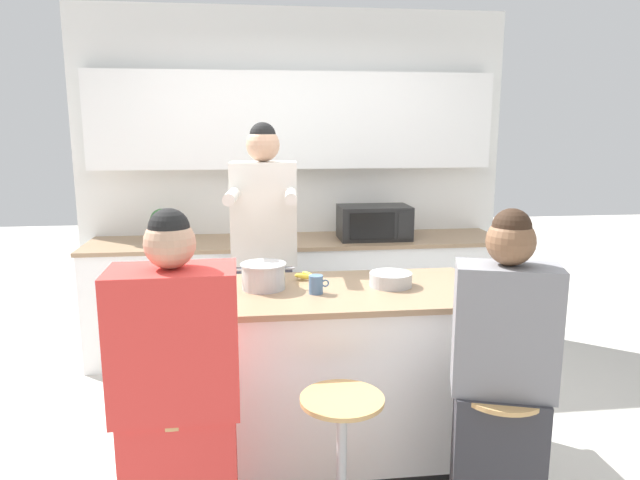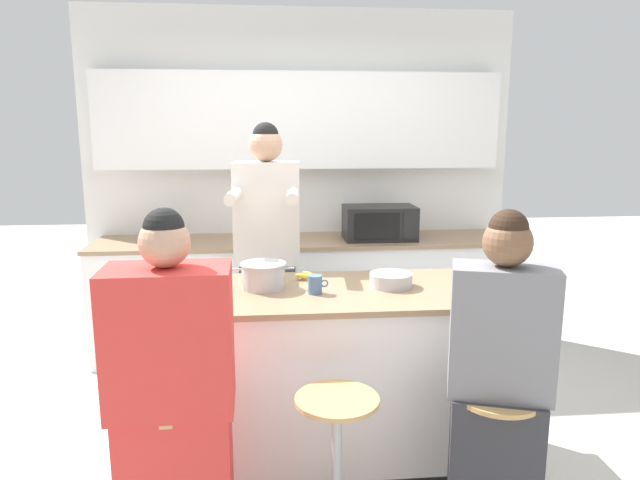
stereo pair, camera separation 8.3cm
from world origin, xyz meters
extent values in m
plane|color=beige|center=(0.00, 0.00, 0.00)|extent=(16.00, 16.00, 0.00)
cube|color=silver|center=(0.00, 1.86, 1.35)|extent=(3.47, 0.06, 2.70)
cube|color=white|center=(0.00, 1.75, 1.83)|extent=(3.19, 0.16, 0.75)
cube|color=white|center=(0.00, 1.51, 0.44)|extent=(3.19, 0.61, 0.88)
cube|color=#937556|center=(0.00, 1.51, 0.90)|extent=(3.22, 0.64, 0.03)
cube|color=black|center=(0.00, 0.00, 0.03)|extent=(1.57, 0.65, 0.06)
cube|color=white|center=(0.00, 0.00, 0.48)|extent=(1.65, 0.73, 0.85)
cube|color=#937556|center=(0.00, 0.00, 0.92)|extent=(1.69, 0.77, 0.03)
cylinder|color=#B7BABC|center=(-0.68, -0.66, 0.33)|extent=(0.04, 0.04, 0.63)
cylinder|color=tan|center=(-0.68, -0.66, 0.66)|extent=(0.35, 0.35, 0.02)
cylinder|color=#B7BABC|center=(0.00, -0.68, 0.33)|extent=(0.04, 0.04, 0.63)
cylinder|color=tan|center=(0.00, -0.68, 0.66)|extent=(0.35, 0.35, 0.02)
cylinder|color=#B7BABC|center=(0.68, -0.72, 0.33)|extent=(0.04, 0.04, 0.63)
cylinder|color=tan|center=(0.68, -0.72, 0.66)|extent=(0.35, 0.35, 0.02)
cube|color=#383842|center=(-0.28, 0.71, 0.46)|extent=(0.36, 0.24, 0.92)
cube|color=silver|center=(-0.28, 0.71, 1.24)|extent=(0.42, 0.25, 0.64)
cylinder|color=silver|center=(-0.47, 0.44, 1.38)|extent=(0.09, 0.36, 0.07)
cylinder|color=silver|center=(-0.13, 0.41, 1.38)|extent=(0.09, 0.36, 0.07)
sphere|color=tan|center=(-0.28, 0.71, 1.67)|extent=(0.22, 0.22, 0.21)
sphere|color=black|center=(-0.28, 0.71, 1.72)|extent=(0.17, 0.17, 0.16)
cube|color=red|center=(-0.66, -0.70, 0.96)|extent=(0.49, 0.30, 0.58)
sphere|color=tan|center=(-0.66, -0.70, 1.34)|extent=(0.20, 0.20, 0.20)
sphere|color=black|center=(-0.66, -0.70, 1.40)|extent=(0.16, 0.16, 0.16)
cube|color=#333338|center=(0.68, -0.70, 0.33)|extent=(0.44, 0.37, 0.67)
cube|color=slate|center=(0.68, -0.70, 0.94)|extent=(0.46, 0.34, 0.55)
sphere|color=brown|center=(0.68, -0.70, 1.32)|extent=(0.25, 0.25, 0.20)
sphere|color=black|center=(0.68, -0.70, 1.37)|extent=(0.20, 0.20, 0.16)
cylinder|color=#B7BABC|center=(-0.30, 0.06, 1.00)|extent=(0.23, 0.23, 0.13)
cylinder|color=#B7BABC|center=(-0.30, 0.06, 1.07)|extent=(0.24, 0.24, 0.01)
cylinder|color=#B7BABC|center=(-0.44, 0.06, 1.04)|extent=(0.05, 0.01, 0.01)
cylinder|color=#B7BABC|center=(-0.16, 0.06, 1.04)|extent=(0.05, 0.01, 0.01)
cylinder|color=#B7BABC|center=(0.37, 0.03, 0.97)|extent=(0.23, 0.23, 0.07)
cylinder|color=#DB4C51|center=(-0.64, -0.13, 0.99)|extent=(0.07, 0.07, 0.10)
torus|color=#DB4C51|center=(-0.59, -0.13, 0.99)|extent=(0.04, 0.01, 0.04)
cylinder|color=#4C7099|center=(-0.04, -0.06, 0.99)|extent=(0.07, 0.07, 0.09)
torus|color=#4C7099|center=(0.01, -0.06, 0.99)|extent=(0.04, 0.01, 0.04)
ellipsoid|color=yellow|center=(-0.07, 0.20, 0.96)|extent=(0.11, 0.04, 0.05)
ellipsoid|color=yellow|center=(-0.10, 0.23, 0.96)|extent=(0.08, 0.10, 0.05)
ellipsoid|color=yellow|center=(-0.04, 0.23, 0.96)|extent=(0.09, 0.09, 0.05)
cube|color=black|center=(0.60, 1.47, 1.04)|extent=(0.55, 0.34, 0.26)
cube|color=black|center=(0.55, 1.30, 1.04)|extent=(0.34, 0.01, 0.20)
cube|color=black|center=(0.79, 1.30, 1.04)|extent=(0.10, 0.01, 0.21)
cylinder|color=beige|center=(-1.03, 1.51, 0.96)|extent=(0.12, 0.12, 0.10)
sphere|color=#336633|center=(-1.03, 1.51, 1.08)|extent=(0.18, 0.18, 0.18)
camera|label=1|loc=(-0.36, -2.85, 1.77)|focal=32.00mm
camera|label=2|loc=(-0.27, -2.86, 1.77)|focal=32.00mm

